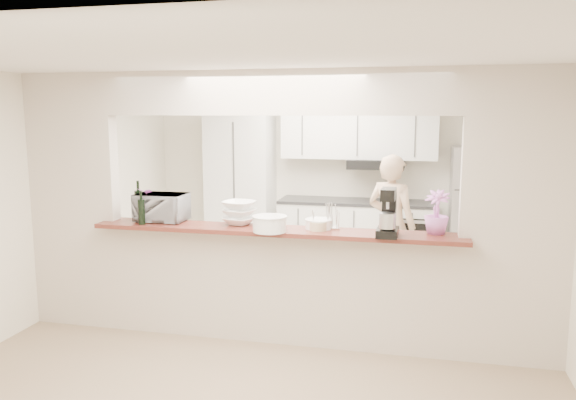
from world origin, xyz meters
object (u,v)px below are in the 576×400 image
(refrigerator, at_px, (480,212))
(stand_mixer, at_px, (388,215))
(toaster_oven, at_px, (161,207))
(person, at_px, (391,226))

(refrigerator, distance_m, stand_mixer, 3.00)
(toaster_oven, distance_m, stand_mixer, 2.17)
(refrigerator, xyz_separation_m, person, (-1.08, -1.03, -0.03))
(toaster_oven, relative_size, person, 0.29)
(stand_mixer, bearing_deg, toaster_oven, 175.09)
(refrigerator, xyz_separation_m, toaster_oven, (-3.20, -2.60, 0.37))
(person, bearing_deg, stand_mixer, 118.29)
(refrigerator, height_order, stand_mixer, refrigerator)
(person, bearing_deg, toaster_oven, 63.35)
(refrigerator, bearing_deg, stand_mixer, -110.38)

